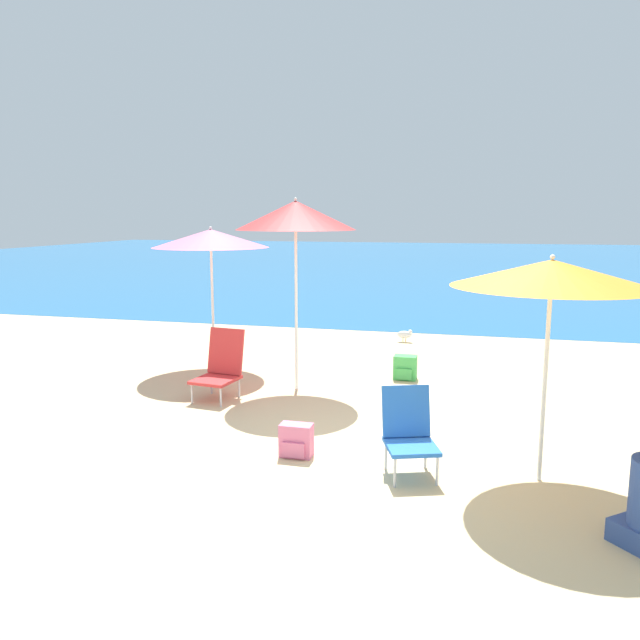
% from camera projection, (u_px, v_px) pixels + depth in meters
% --- Properties ---
extents(ground_plane, '(60.00, 60.00, 0.00)m').
position_uv_depth(ground_plane, '(363.00, 445.00, 6.10)').
color(ground_plane, '#D1BA89').
extents(sea_water, '(60.00, 40.00, 0.01)m').
position_uv_depth(sea_water, '(458.00, 261.00, 30.97)').
color(sea_water, '#23669E').
rests_on(sea_water, ground).
extents(beach_umbrella_red, '(1.51, 1.51, 2.44)m').
position_uv_depth(beach_umbrella_red, '(296.00, 216.00, 7.73)').
color(beach_umbrella_red, white).
rests_on(beach_umbrella_red, ground).
extents(beach_umbrella_orange, '(1.62, 1.62, 1.91)m').
position_uv_depth(beach_umbrella_orange, '(552.00, 274.00, 5.02)').
color(beach_umbrella_orange, white).
rests_on(beach_umbrella_orange, ground).
extents(beach_umbrella_pink, '(1.67, 1.67, 2.07)m').
position_uv_depth(beach_umbrella_pink, '(211.00, 239.00, 8.91)').
color(beach_umbrella_pink, white).
rests_on(beach_umbrella_pink, ground).
extents(beach_chair_red, '(0.54, 0.65, 0.84)m').
position_uv_depth(beach_chair_red, '(221.00, 365.00, 7.65)').
color(beach_chair_red, silver).
rests_on(beach_chair_red, ground).
extents(beach_chair_blue, '(0.57, 0.63, 0.74)m').
position_uv_depth(beach_chair_blue, '(409.00, 430.00, 5.41)').
color(beach_chair_blue, silver).
rests_on(beach_chair_blue, ground).
extents(backpack_green, '(0.31, 0.24, 0.33)m').
position_uv_depth(backpack_green, '(405.00, 368.00, 8.54)').
color(backpack_green, '#47B756').
rests_on(backpack_green, ground).
extents(backpack_pink, '(0.30, 0.19, 0.31)m').
position_uv_depth(backpack_pink, '(296.00, 441.00, 5.80)').
color(backpack_pink, pink).
rests_on(backpack_pink, ground).
extents(seagull, '(0.27, 0.11, 0.23)m').
position_uv_depth(seagull, '(405.00, 334.00, 11.06)').
color(seagull, gold).
rests_on(seagull, ground).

